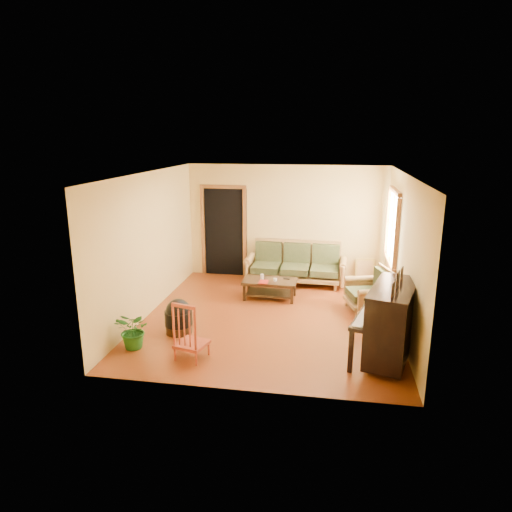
% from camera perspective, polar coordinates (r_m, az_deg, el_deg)
% --- Properties ---
extents(floor, '(5.00, 5.00, 0.00)m').
position_cam_1_polar(floor, '(8.42, 1.78, -7.69)').
color(floor, '#5C230C').
rests_on(floor, ground).
extents(doorway, '(1.08, 0.16, 2.05)m').
position_cam_1_polar(doorway, '(10.72, -4.04, 2.97)').
color(doorway, black).
rests_on(doorway, floor).
extents(window, '(0.12, 1.36, 1.46)m').
position_cam_1_polar(window, '(9.24, 16.73, 3.46)').
color(window, white).
rests_on(window, right_wall).
extents(sofa, '(2.19, 0.96, 0.93)m').
position_cam_1_polar(sofa, '(10.17, 4.95, -0.96)').
color(sofa, olive).
rests_on(sofa, floor).
extents(coffee_table, '(1.09, 0.61, 0.39)m').
position_cam_1_polar(coffee_table, '(9.30, 1.74, -4.16)').
color(coffee_table, black).
rests_on(coffee_table, floor).
extents(armchair, '(1.01, 1.04, 0.85)m').
position_cam_1_polar(armchair, '(8.83, 13.74, -4.09)').
color(armchair, olive).
rests_on(armchair, floor).
extents(piano, '(1.10, 1.47, 1.16)m').
position_cam_1_polar(piano, '(6.94, 16.51, -8.22)').
color(piano, black).
rests_on(piano, floor).
extents(footstool, '(0.60, 0.60, 0.44)m').
position_cam_1_polar(footstool, '(7.84, -9.64, -7.93)').
color(footstool, black).
rests_on(footstool, floor).
extents(red_chair, '(0.53, 0.56, 0.91)m').
position_cam_1_polar(red_chair, '(6.88, -8.10, -9.10)').
color(red_chair, maroon).
rests_on(red_chair, floor).
extents(leaning_frame, '(0.44, 0.16, 0.58)m').
position_cam_1_polar(leaning_frame, '(10.54, 13.45, -1.75)').
color(leaning_frame, '#B7973D').
rests_on(leaning_frame, floor).
extents(ceramic_crock, '(0.19, 0.19, 0.23)m').
position_cam_1_polar(ceramic_crock, '(10.43, 15.25, -3.04)').
color(ceramic_crock, '#2D4789').
rests_on(ceramic_crock, floor).
extents(potted_plant, '(0.68, 0.64, 0.61)m').
position_cam_1_polar(potted_plant, '(7.40, -14.96, -8.95)').
color(potted_plant, '#1C5518').
rests_on(potted_plant, floor).
extents(book, '(0.19, 0.25, 0.02)m').
position_cam_1_polar(book, '(9.09, 0.38, -3.24)').
color(book, maroon).
rests_on(book, coffee_table).
extents(candle, '(0.08, 0.08, 0.12)m').
position_cam_1_polar(candle, '(9.25, 0.75, -2.62)').
color(candle, silver).
rests_on(candle, coffee_table).
extents(glass_jar, '(0.08, 0.08, 0.05)m').
position_cam_1_polar(glass_jar, '(9.19, 2.40, -2.95)').
color(glass_jar, silver).
rests_on(glass_jar, coffee_table).
extents(remote, '(0.14, 0.06, 0.01)m').
position_cam_1_polar(remote, '(9.31, 3.84, -2.86)').
color(remote, black).
rests_on(remote, coffee_table).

